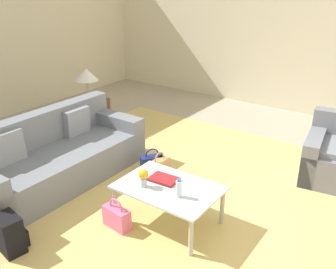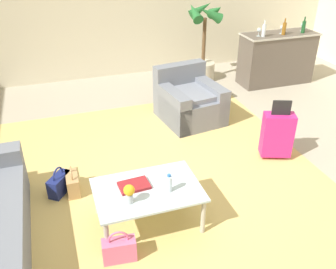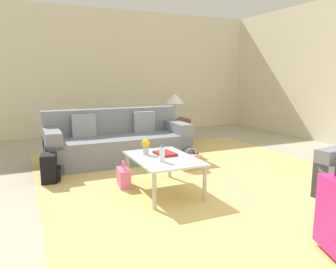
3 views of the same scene
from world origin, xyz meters
The scene contains 19 objects.
ground_plane centered at (0.00, 0.00, 0.00)m, with size 12.00×12.00×0.00m, color #A89E89.
area_rug centered at (-0.60, 0.20, 0.00)m, with size 5.20×4.40×0.01m, color tan.
armchair centered at (0.89, 1.67, 0.29)m, with size 1.00×1.07×0.84m.
coffee_table centered at (-0.40, -0.50, 0.40)m, with size 1.09×0.74×0.45m.
water_bottle centered at (-0.20, -0.60, 0.55)m, with size 0.06×0.06×0.20m.
coffee_table_book centered at (-0.52, -0.42, 0.47)m, with size 0.31×0.22×0.03m, color maroon.
flower_vase centered at (-0.62, -0.65, 0.58)m, with size 0.11×0.11×0.21m.
bar_console centered at (3.10, 2.60, 0.51)m, with size 1.46×0.58×0.99m.
wine_glass_leftmost centered at (2.60, 2.55, 1.10)m, with size 0.08×0.08×0.15m.
wine_glass_left_of_centre centered at (3.10, 2.57, 1.10)m, with size 0.08×0.08×0.15m.
wine_glass_right_of_centre centered at (3.60, 2.62, 1.10)m, with size 0.08×0.08×0.15m.
wine_bottle_clear centered at (2.67, 2.49, 1.10)m, with size 0.07×0.07×0.30m.
wine_bottle_amber centered at (3.09, 2.49, 1.10)m, with size 0.07×0.07×0.30m.
wine_bottle_green centered at (3.52, 2.49, 1.10)m, with size 0.07×0.07×0.30m.
suitcase_magenta centered at (1.60, 0.20, 0.36)m, with size 0.45×0.35×0.85m.
handbag_tan centered at (-1.11, 0.29, 0.13)m, with size 0.15×0.32×0.36m.
handbag_pink centered at (-0.80, -0.91, 0.13)m, with size 0.33×0.17×0.36m.
handbag_navy centered at (-1.26, 0.32, 0.13)m, with size 0.31×0.34×0.36m.
potted_palm centered at (1.80, 3.20, 0.73)m, with size 0.64×0.64×1.55m.
Camera 2 is at (-1.16, -3.46, 2.84)m, focal length 40.00 mm.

